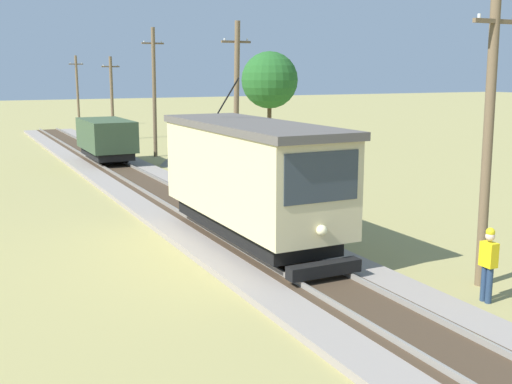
# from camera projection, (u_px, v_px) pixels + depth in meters

# --- Properties ---
(red_tram) EXTENTS (2.60, 8.54, 4.79)m
(red_tram) POSITION_uv_depth(u_px,v_px,m) (250.00, 176.00, 18.56)
(red_tram) COLOR beige
(red_tram) RESTS_ON rail_right
(freight_car) EXTENTS (2.40, 5.20, 2.31)m
(freight_car) POSITION_uv_depth(u_px,v_px,m) (106.00, 138.00, 35.33)
(freight_car) COLOR #384C33
(freight_car) RESTS_ON rail_right
(utility_pole_near_tram) EXTENTS (1.40, 0.36, 7.32)m
(utility_pole_near_tram) POSITION_uv_depth(u_px,v_px,m) (488.00, 136.00, 14.88)
(utility_pole_near_tram) COLOR brown
(utility_pole_near_tram) RESTS_ON ground
(utility_pole_mid) EXTENTS (1.40, 0.59, 7.50)m
(utility_pole_mid) POSITION_uv_depth(u_px,v_px,m) (236.00, 105.00, 27.71)
(utility_pole_mid) COLOR brown
(utility_pole_mid) RESTS_ON ground
(utility_pole_far) EXTENTS (1.40, 0.47, 8.00)m
(utility_pole_far) POSITION_uv_depth(u_px,v_px,m) (154.00, 92.00, 38.50)
(utility_pole_far) COLOR brown
(utility_pole_far) RESTS_ON ground
(utility_pole_distant) EXTENTS (1.40, 0.32, 6.51)m
(utility_pole_distant) POSITION_uv_depth(u_px,v_px,m) (112.00, 97.00, 48.53)
(utility_pole_distant) COLOR brown
(utility_pole_distant) RESTS_ON ground
(utility_pole_horizon) EXTENTS (1.40, 0.32, 6.93)m
(utility_pole_horizon) POSITION_uv_depth(u_px,v_px,m) (77.00, 90.00, 61.04)
(utility_pole_horizon) COLOR brown
(utility_pole_horizon) RESTS_ON ground
(gravel_pile) EXTENTS (2.67, 2.67, 1.13)m
(gravel_pile) POSITION_uv_depth(u_px,v_px,m) (183.00, 155.00, 35.71)
(gravel_pile) COLOR gray
(gravel_pile) RESTS_ON ground
(track_worker) EXTENTS (0.25, 0.39, 1.78)m
(track_worker) POSITION_uv_depth(u_px,v_px,m) (488.00, 261.00, 14.21)
(track_worker) COLOR navy
(track_worker) RESTS_ON ground
(tree_left_near) EXTENTS (4.28, 4.28, 6.86)m
(tree_left_near) POSITION_uv_depth(u_px,v_px,m) (270.00, 80.00, 46.59)
(tree_left_near) COLOR #4C3823
(tree_left_near) RESTS_ON ground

